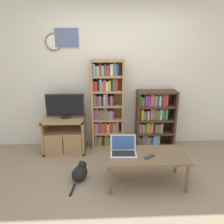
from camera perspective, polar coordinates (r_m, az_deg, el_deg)
name	(u,v)px	position (r m, az deg, el deg)	size (l,w,h in m)	color
ground_plane	(124,201)	(2.94, 3.18, -22.31)	(18.00, 18.00, 0.00)	gray
wall_back	(116,76)	(3.97, 1.01, 9.42)	(6.89, 0.09, 2.60)	silver
tv_stand	(65,135)	(4.00, -12.25, -5.77)	(0.71, 0.50, 0.62)	tan
television	(65,106)	(3.85, -12.14, 1.56)	(0.65, 0.18, 0.43)	black
bookshelf_tall	(106,106)	(3.92, -1.51, 1.69)	(0.57, 0.25, 1.60)	tan
bookshelf_short	(153,119)	(4.09, 10.72, -1.71)	(0.70, 0.30, 1.07)	#472D1E
coffee_table	(146,157)	(3.06, 8.98, -11.61)	(1.09, 0.54, 0.45)	brown
laptop	(123,149)	(3.00, 2.97, -9.69)	(0.36, 0.27, 0.24)	silver
remote_near_laptop	(149,157)	(2.97, 9.70, -11.41)	(0.16, 0.12, 0.02)	#38383A
cat	(80,172)	(3.27, -8.31, -15.31)	(0.31, 0.53, 0.27)	black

